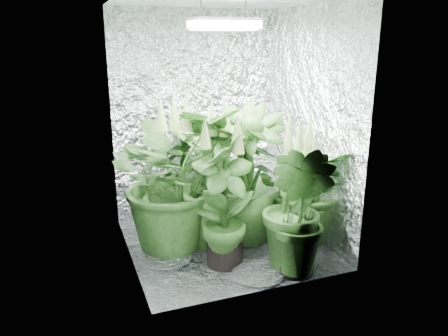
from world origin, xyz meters
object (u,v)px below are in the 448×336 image
plant_a (173,178)px  plant_c (210,174)px  plant_d (213,180)px  plant_f (225,198)px  grow_lamp (224,24)px  plant_b (183,171)px  plant_h (246,176)px  plant_g (297,211)px  plant_e (303,186)px  circulation_fan (270,206)px

plant_a → plant_c: size_ratio=1.30×
plant_d → plant_f: plant_d is taller
grow_lamp → plant_c: 1.50m
plant_b → plant_c: (0.27, 0.00, -0.07)m
plant_h → plant_a: bearing=172.6°
plant_g → plant_b: bearing=113.4°
plant_f → plant_e: bearing=6.5°
plant_a → plant_g: plant_a is taller
plant_g → plant_h: (-0.14, 0.63, 0.10)m
plant_e → plant_h: size_ratio=0.95×
plant_f → circulation_fan: (0.72, 0.64, -0.40)m
plant_b → circulation_fan: (0.79, -0.29, -0.37)m
plant_c → plant_b: bearing=-179.8°
plant_a → plant_h: plant_a is taller
plant_b → plant_h: bearing=-56.9°
plant_b → grow_lamp: bearing=-72.0°
plant_d → plant_h: plant_h is taller
plant_h → circulation_fan: 0.67m
circulation_fan → grow_lamp: bearing=-128.5°
plant_e → plant_h: bearing=149.4°
plant_b → plant_e: bearing=-46.3°
plant_d → plant_f: (-0.03, -0.35, -0.03)m
plant_d → plant_h: bearing=-4.6°
plant_e → plant_f: plant_f is taller
grow_lamp → plant_f: 1.32m
circulation_fan → plant_a: bearing=-142.6°
grow_lamp → plant_e: grow_lamp is taller
grow_lamp → plant_b: (-0.19, 0.59, -1.31)m
plant_a → plant_b: bearing=66.8°
plant_c → plant_h: bearing=-78.5°
plant_f → plant_c: bearing=78.1°
plant_b → plant_c: 0.28m
plant_a → grow_lamp: bearing=-10.0°
plant_c → plant_e: 1.01m
plant_b → plant_f: plant_f is taller
circulation_fan → plant_g: bearing=-80.6°
plant_b → plant_f: bearing=-85.5°
plant_a → plant_f: bearing=-54.1°
grow_lamp → plant_c: size_ratio=0.50×
plant_d → grow_lamp: bearing=-11.1°
plant_h → circulation_fan: bearing=37.6°
plant_e → plant_f: 0.74m
plant_e → plant_g: size_ratio=1.12×
plant_b → circulation_fan: plant_b is taller
grow_lamp → plant_e: size_ratio=0.41×
plant_a → plant_h: (0.61, -0.08, -0.03)m
plant_b → plant_f: 0.93m
plant_b → plant_d: bearing=-79.7°
grow_lamp → plant_g: bearing=-62.0°
plant_a → plant_f: plant_a is taller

